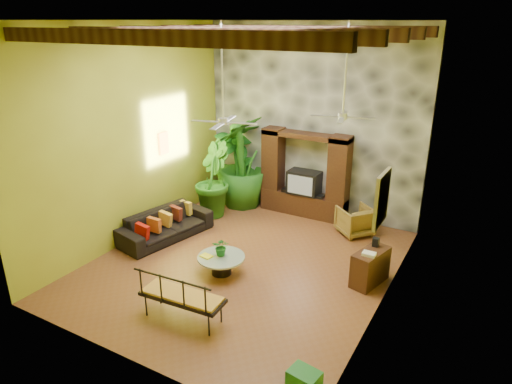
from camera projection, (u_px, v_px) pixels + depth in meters
The scene contains 23 objects.
ground at pixel (245, 263), 10.01m from camera, with size 7.00×7.00×0.00m, color brown.
ceiling at pixel (242, 20), 8.24m from camera, with size 6.00×7.00×0.02m, color silver.
back_wall at pixel (312, 121), 11.98m from camera, with size 6.00×0.02×5.00m, color #9B9823.
left_wall at pixel (132, 136), 10.51m from camera, with size 0.02×7.00×5.00m, color #9B9823.
right_wall at pixel (395, 177), 7.74m from camera, with size 0.02×7.00×5.00m, color #9B9823.
stone_accent_wall at pixel (311, 122), 11.93m from camera, with size 5.98×0.10×4.98m, color #36373D.
ceiling_beams at pixel (242, 33), 8.32m from camera, with size 5.95×5.36×0.22m.
entertainment_center at pixel (304, 180), 12.22m from camera, with size 2.40×0.55×2.30m.
ceiling_fan_front at pixel (223, 111), 8.58m from camera, with size 1.28×1.28×1.86m.
ceiling_fan_back at pixel (343, 106), 9.05m from camera, with size 1.28×1.28×1.86m.
wall_art_mask at pixel (163, 143), 11.45m from camera, with size 0.06×0.32×0.55m, color gold.
wall_art_painting at pixel (382, 199), 7.34m from camera, with size 0.06×0.70×0.90m, color navy.
sofa at pixel (166, 225), 11.07m from camera, with size 2.33×0.91×0.68m, color black.
wicker_armchair at pixel (355, 221), 11.26m from camera, with size 0.76×0.78×0.71m, color brown.
tall_plant_a at pixel (236, 163), 13.18m from camera, with size 1.18×0.80×2.24m, color #1A621B.
tall_plant_b at pixel (212, 179), 12.18m from camera, with size 1.12×0.90×2.03m, color #25691B.
tall_plant_c at pixel (242, 162), 12.74m from camera, with size 1.44×1.44×2.58m, color #266A1C.
coffee_table at pixel (221, 262), 9.52m from camera, with size 0.99×0.99×0.40m.
centerpiece_plant at pixel (221, 247), 9.45m from camera, with size 0.35×0.30×0.39m, color #196020.
yellow_tray at pixel (206, 256), 9.45m from camera, with size 0.25×0.18×0.03m, color gold.
iron_bench at pixel (179, 295), 7.90m from camera, with size 1.57×0.66×0.57m.
side_console at pixel (370, 267), 9.14m from camera, with size 0.40×0.90×0.72m, color #382012.
green_bin at pixel (304, 382), 6.46m from camera, with size 0.43×0.33×0.38m, color #227F34.
Camera 1 is at (4.57, -7.54, 5.00)m, focal length 32.00 mm.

